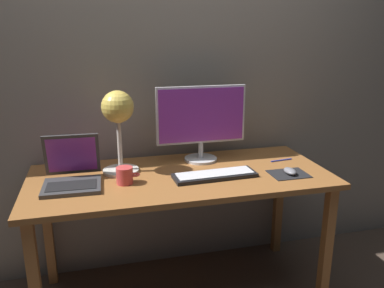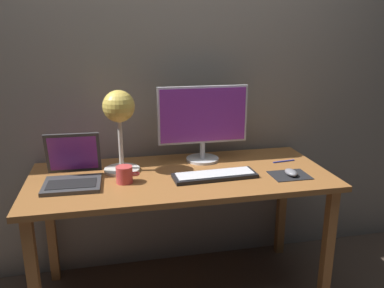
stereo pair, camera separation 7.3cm
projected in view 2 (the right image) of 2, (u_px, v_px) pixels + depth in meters
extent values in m
cube|color=gray|center=(168.00, 62.00, 2.33)|extent=(4.80, 0.06, 2.60)
cube|color=#935B2D|center=(181.00, 177.00, 2.12)|extent=(1.60, 0.70, 0.03)
cube|color=#935B2D|center=(35.00, 287.00, 1.80)|extent=(0.05, 0.05, 0.71)
cube|color=#935B2D|center=(328.00, 250.00, 2.10)|extent=(0.05, 0.05, 0.71)
cube|color=#935B2D|center=(51.00, 227.00, 2.34)|extent=(0.05, 0.05, 0.71)
cube|color=#935B2D|center=(282.00, 205.00, 2.64)|extent=(0.05, 0.05, 0.71)
cylinder|color=silver|center=(202.00, 159.00, 2.33)|extent=(0.19, 0.19, 0.01)
cylinder|color=silver|center=(202.00, 150.00, 2.32)|extent=(0.03, 0.03, 0.10)
cube|color=silver|center=(203.00, 115.00, 2.26)|extent=(0.52, 0.03, 0.33)
cube|color=purple|center=(203.00, 115.00, 2.24)|extent=(0.50, 0.00, 0.31)
cube|color=black|center=(215.00, 176.00, 2.06)|extent=(0.45, 0.16, 0.02)
cube|color=silver|center=(215.00, 174.00, 2.06)|extent=(0.41, 0.13, 0.01)
cube|color=#38383A|center=(72.00, 185.00, 1.94)|extent=(0.28, 0.24, 0.02)
cube|color=black|center=(72.00, 184.00, 1.92)|extent=(0.24, 0.13, 0.00)
cube|color=#38383A|center=(73.00, 153.00, 2.04)|extent=(0.28, 0.07, 0.22)
cube|color=purple|center=(73.00, 153.00, 2.04)|extent=(0.25, 0.06, 0.19)
cylinder|color=beige|center=(122.00, 170.00, 2.16)|extent=(0.19, 0.19, 0.01)
cylinder|color=silver|center=(121.00, 141.00, 2.11)|extent=(0.02, 0.02, 0.31)
sphere|color=gold|center=(119.00, 106.00, 2.06)|extent=(0.17, 0.17, 0.17)
sphere|color=#FFEAB2|center=(119.00, 115.00, 2.06)|extent=(0.06, 0.06, 0.06)
cube|color=black|center=(290.00, 175.00, 2.09)|extent=(0.20, 0.16, 0.00)
ellipsoid|color=slate|center=(291.00, 172.00, 2.08)|extent=(0.06, 0.10, 0.03)
cylinder|color=#CC3F3F|center=(124.00, 175.00, 1.98)|extent=(0.08, 0.08, 0.09)
torus|color=#CC3F3F|center=(135.00, 174.00, 1.99)|extent=(0.05, 0.05, 0.01)
cylinder|color=#2633A5|center=(284.00, 161.00, 2.30)|extent=(0.14, 0.02, 0.01)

